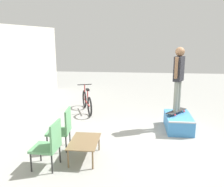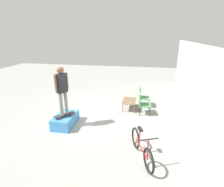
{
  "view_description": "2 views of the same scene",
  "coord_description": "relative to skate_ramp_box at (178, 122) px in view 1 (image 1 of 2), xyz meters",
  "views": [
    {
      "loc": [
        -6.01,
        0.49,
        2.69
      ],
      "look_at": [
        0.41,
        1.13,
        1.16
      ],
      "focal_mm": 40.0,
      "sensor_mm": 36.0,
      "label": 1
    },
    {
      "loc": [
        6.67,
        2.12,
        3.45
      ],
      "look_at": [
        0.04,
        0.95,
        1.1
      ],
      "focal_mm": 28.0,
      "sensor_mm": 36.0,
      "label": 2
    }
  ],
  "objects": [
    {
      "name": "skateboard_on_ramp",
      "position": [
        0.13,
        0.05,
        0.3
      ],
      "size": [
        0.75,
        0.67,
        0.07
      ],
      "rotation": [
        0.0,
        0.0,
        -0.69
      ],
      "color": "#2D2D2D",
      "rests_on": "skate_ramp_box"
    },
    {
      "name": "ground_plane",
      "position": [
        -0.96,
        0.74,
        -0.22
      ],
      "size": [
        24.0,
        24.0,
        0.0
      ],
      "primitive_type": "plane",
      "color": "gray"
    },
    {
      "name": "bicycle",
      "position": [
        1.44,
        2.97,
        0.14
      ],
      "size": [
        1.62,
        0.74,
        0.92
      ],
      "rotation": [
        0.0,
        0.0,
        0.37
      ],
      "color": "black",
      "rests_on": "ground_plane"
    },
    {
      "name": "patio_chair_right",
      "position": [
        -1.53,
        2.96,
        0.32
      ],
      "size": [
        0.55,
        0.55,
        0.99
      ],
      "rotation": [
        0.0,
        0.0,
        3.2
      ],
      "color": "black",
      "rests_on": "ground_plane"
    },
    {
      "name": "coffee_table",
      "position": [
        -1.98,
        2.34,
        0.16
      ],
      "size": [
        0.96,
        0.61,
        0.42
      ],
      "color": "brown",
      "rests_on": "ground_plane"
    },
    {
      "name": "patio_chair_left",
      "position": [
        -2.43,
        2.96,
        0.32
      ],
      "size": [
        0.55,
        0.55,
        0.99
      ],
      "rotation": [
        0.0,
        0.0,
        3.09
      ],
      "color": "black",
      "rests_on": "ground_plane"
    },
    {
      "name": "skate_ramp_box",
      "position": [
        0.0,
        0.0,
        0.0
      ],
      "size": [
        1.23,
        0.71,
        0.46
      ],
      "color": "#3D84C6",
      "rests_on": "ground_plane"
    },
    {
      "name": "person_skater",
      "position": [
        0.13,
        0.05,
        1.4
      ],
      "size": [
        0.52,
        0.35,
        1.83
      ],
      "rotation": [
        0.0,
        0.0,
        -0.47
      ],
      "color": "gray",
      "rests_on": "skateboard_on_ramp"
    }
  ]
}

